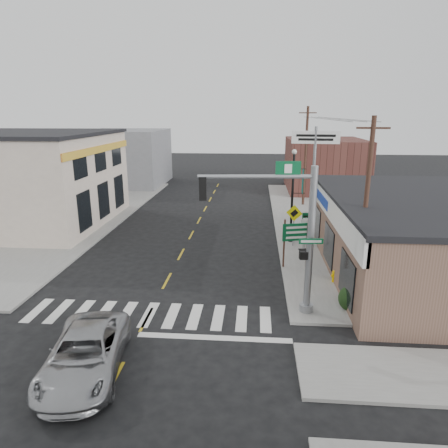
# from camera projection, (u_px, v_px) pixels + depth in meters

# --- Properties ---
(ground) EXTENTS (140.00, 140.00, 0.00)m
(ground) POSITION_uv_depth(u_px,v_px,m) (146.00, 319.00, 16.79)
(ground) COLOR black
(ground) RESTS_ON ground
(sidewalk_right) EXTENTS (6.00, 38.00, 0.13)m
(sidewalk_right) POSITION_uv_depth(u_px,v_px,m) (318.00, 233.00, 28.56)
(sidewalk_right) COLOR gray
(sidewalk_right) RESTS_ON ground
(sidewalk_left) EXTENTS (6.00, 38.00, 0.13)m
(sidewalk_left) POSITION_uv_depth(u_px,v_px,m) (75.00, 227.00, 29.93)
(sidewalk_left) COLOR gray
(sidewalk_left) RESTS_ON ground
(center_line) EXTENTS (0.12, 56.00, 0.01)m
(center_line) POSITION_uv_depth(u_px,v_px,m) (181.00, 254.00, 24.46)
(center_line) COLOR gold
(center_line) RESTS_ON ground
(crosswalk) EXTENTS (11.00, 2.20, 0.01)m
(crosswalk) POSITION_uv_depth(u_px,v_px,m) (149.00, 315.00, 17.17)
(crosswalk) COLOR silver
(crosswalk) RESTS_ON ground
(thrift_store) EXTENTS (12.00, 14.00, 4.00)m
(thrift_store) POSITION_uv_depth(u_px,v_px,m) (446.00, 239.00, 20.90)
(thrift_store) COLOR brown
(thrift_store) RESTS_ON ground
(left_building) EXTENTS (12.00, 12.00, 6.80)m
(left_building) POSITION_uv_depth(u_px,v_px,m) (25.00, 180.00, 30.29)
(left_building) COLOR beige
(left_building) RESTS_ON ground
(bldg_distant_right) EXTENTS (8.00, 10.00, 5.60)m
(bldg_distant_right) POSITION_uv_depth(u_px,v_px,m) (324.00, 165.00, 43.91)
(bldg_distant_right) COLOR brown
(bldg_distant_right) RESTS_ON ground
(bldg_distant_left) EXTENTS (9.00, 10.00, 6.40)m
(bldg_distant_left) POSITION_uv_depth(u_px,v_px,m) (126.00, 157.00, 47.47)
(bldg_distant_left) COLOR slate
(bldg_distant_left) RESTS_ON ground
(suv) EXTENTS (3.11, 5.39, 1.41)m
(suv) POSITION_uv_depth(u_px,v_px,m) (85.00, 354.00, 13.19)
(suv) COLOR #9E9FA2
(suv) RESTS_ON ground
(traffic_signal_pole) EXTENTS (5.08, 0.39, 6.44)m
(traffic_signal_pole) POSITION_uv_depth(u_px,v_px,m) (292.00, 225.00, 16.26)
(traffic_signal_pole) COLOR gray
(traffic_signal_pole) RESTS_ON sidewalk_right
(guide_sign) EXTENTS (1.55, 0.13, 2.71)m
(guide_sign) POSITION_uv_depth(u_px,v_px,m) (296.00, 237.00, 21.62)
(guide_sign) COLOR #482D21
(guide_sign) RESTS_ON sidewalk_right
(fire_hydrant) EXTENTS (0.19, 0.19, 0.62)m
(fire_hydrant) POSITION_uv_depth(u_px,v_px,m) (334.00, 276.00, 20.08)
(fire_hydrant) COLOR #EBB600
(fire_hydrant) RESTS_ON sidewalk_right
(ped_crossing_sign) EXTENTS (1.04, 0.07, 2.69)m
(ped_crossing_sign) POSITION_uv_depth(u_px,v_px,m) (294.00, 218.00, 25.12)
(ped_crossing_sign) COLOR gray
(ped_crossing_sign) RESTS_ON sidewalk_right
(lamp_post) EXTENTS (0.78, 0.62, 6.03)m
(lamp_post) POSITION_uv_depth(u_px,v_px,m) (294.00, 189.00, 25.61)
(lamp_post) COLOR black
(lamp_post) RESTS_ON sidewalk_right
(dance_center_sign) EXTENTS (3.43, 0.21, 7.30)m
(dance_center_sign) POSITION_uv_depth(u_px,v_px,m) (315.00, 152.00, 29.10)
(dance_center_sign) COLOR gray
(dance_center_sign) RESTS_ON sidewalk_right
(bare_tree) EXTENTS (2.32, 2.32, 4.64)m
(bare_tree) POSITION_uv_depth(u_px,v_px,m) (383.00, 214.00, 18.79)
(bare_tree) COLOR black
(bare_tree) RESTS_ON sidewalk_right
(shrub_front) EXTENTS (1.17, 1.17, 0.88)m
(shrub_front) POSITION_uv_depth(u_px,v_px,m) (352.00, 299.00, 17.38)
(shrub_front) COLOR #183417
(shrub_front) RESTS_ON sidewalk_right
(shrub_back) EXTENTS (1.16, 1.16, 0.87)m
(shrub_back) POSITION_uv_depth(u_px,v_px,m) (361.00, 255.00, 22.69)
(shrub_back) COLOR black
(shrub_back) RESTS_ON sidewalk_right
(utility_pole_near) EXTENTS (1.42, 0.21, 8.14)m
(utility_pole_near) POSITION_uv_depth(u_px,v_px,m) (366.00, 205.00, 18.19)
(utility_pole_near) COLOR #4E3D22
(utility_pole_near) RESTS_ON sidewalk_right
(utility_pole_far) EXTENTS (1.53, 0.23, 8.79)m
(utility_pole_far) POSITION_uv_depth(u_px,v_px,m) (305.00, 156.00, 35.90)
(utility_pole_far) COLOR #40281E
(utility_pole_far) RESTS_ON sidewalk_right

